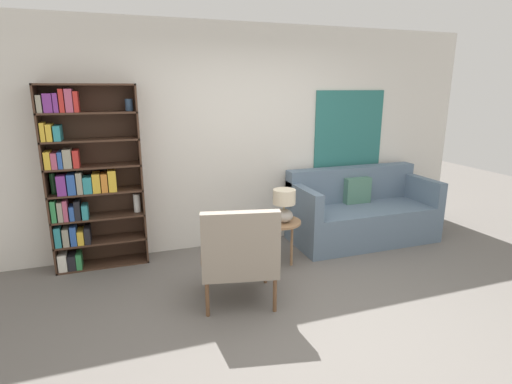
{
  "coord_description": "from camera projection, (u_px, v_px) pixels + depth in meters",
  "views": [
    {
      "loc": [
        -1.43,
        -2.7,
        1.96
      ],
      "look_at": [
        -0.1,
        1.11,
        0.9
      ],
      "focal_mm": 28.0,
      "sensor_mm": 36.0,
      "label": 1
    }
  ],
  "objects": [
    {
      "name": "couch",
      "position": [
        361.0,
        214.0,
        5.27
      ],
      "size": [
        1.87,
        0.84,
        0.93
      ],
      "color": "slate",
      "rests_on": "ground_plane"
    },
    {
      "name": "side_table",
      "position": [
        279.0,
        226.0,
        4.45
      ],
      "size": [
        0.49,
        0.49,
        0.52
      ],
      "color": "#99704C",
      "rests_on": "ground_plane"
    },
    {
      "name": "armchair",
      "position": [
        240.0,
        253.0,
        3.58
      ],
      "size": [
        0.79,
        0.75,
        0.95
      ],
      "color": "brown",
      "rests_on": "ground_plane"
    },
    {
      "name": "ground_plane",
      "position": [
        309.0,
        323.0,
        3.42
      ],
      "size": [
        14.0,
        14.0,
        0.0
      ],
      "primitive_type": "plane",
      "color": "#66605B"
    },
    {
      "name": "bookshelf",
      "position": [
        84.0,
        180.0,
        4.28
      ],
      "size": [
        0.98,
        0.3,
        2.0
      ],
      "color": "#422B1E",
      "rests_on": "ground_plane"
    },
    {
      "name": "wall_back",
      "position": [
        242.0,
        138.0,
        4.94
      ],
      "size": [
        6.4,
        0.08,
        2.7
      ],
      "color": "silver",
      "rests_on": "ground_plane"
    },
    {
      "name": "table_lamp",
      "position": [
        284.0,
        204.0,
        4.35
      ],
      "size": [
        0.25,
        0.25,
        0.37
      ],
      "color": "#A59E93",
      "rests_on": "side_table"
    }
  ]
}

